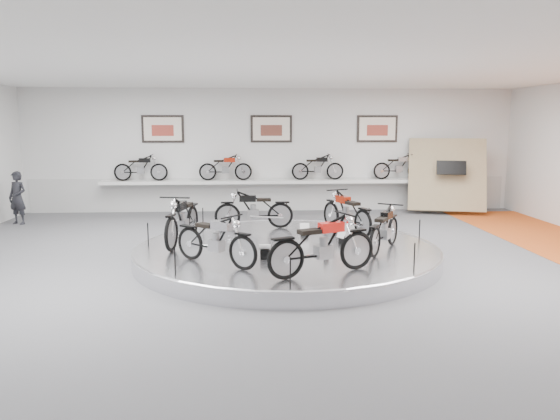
{
  "coord_description": "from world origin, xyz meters",
  "views": [
    {
      "loc": [
        -0.86,
        -10.97,
        2.89
      ],
      "look_at": [
        -0.12,
        0.6,
        1.04
      ],
      "focal_mm": 35.0,
      "sensor_mm": 36.0,
      "label": 1
    }
  ],
  "objects": [
    {
      "name": "shelf_bike_c",
      "position": [
        1.5,
        6.7,
        1.42
      ],
      "size": [
        1.22,
        0.43,
        0.73
      ],
      "primitive_type": null,
      "color": "black",
      "rests_on": "shelf"
    },
    {
      "name": "display_panel",
      "position": [
        5.6,
        6.1,
        1.25
      ],
      "size": [
        2.56,
        1.52,
        2.3
      ],
      "primitive_type": "cube",
      "rotation": [
        -0.35,
        0.0,
        -0.26
      ],
      "color": "#9A8762",
      "rests_on": "floor"
    },
    {
      "name": "shelf_bike_b",
      "position": [
        -1.5,
        6.7,
        1.42
      ],
      "size": [
        1.22,
        0.43,
        0.73
      ],
      "primitive_type": null,
      "color": "maroon",
      "rests_on": "shelf"
    },
    {
      "name": "visitor",
      "position": [
        -7.4,
        4.98,
        0.76
      ],
      "size": [
        0.65,
        0.54,
        1.53
      ],
      "primitive_type": "imported",
      "rotation": [
        0.0,
        0.0,
        -0.37
      ],
      "color": "black",
      "rests_on": "floor"
    },
    {
      "name": "floor",
      "position": [
        0.0,
        0.0,
        0.0
      ],
      "size": [
        16.0,
        16.0,
        0.0
      ],
      "primitive_type": "plane",
      "color": "#525254",
      "rests_on": "ground"
    },
    {
      "name": "bike_d",
      "position": [
        -1.42,
        -1.14,
        0.78
      ],
      "size": [
        1.64,
        1.49,
        0.97
      ],
      "primitive_type": null,
      "rotation": [
        0.0,
        0.0,
        5.59
      ],
      "color": "#A0A0A4",
      "rests_on": "display_platform"
    },
    {
      "name": "shelf_bike_a",
      "position": [
        -4.2,
        6.7,
        1.42
      ],
      "size": [
        1.22,
        0.43,
        0.73
      ],
      "primitive_type": null,
      "color": "black",
      "rests_on": "shelf"
    },
    {
      "name": "bike_c",
      "position": [
        -2.22,
        0.7,
        0.85
      ],
      "size": [
        1.01,
        1.95,
        1.09
      ],
      "primitive_type": null,
      "rotation": [
        0.0,
        0.0,
        4.52
      ],
      "color": "black",
      "rests_on": "display_platform"
    },
    {
      "name": "platform_rim",
      "position": [
        0.0,
        0.3,
        0.27
      ],
      "size": [
        6.4,
        6.4,
        0.1
      ],
      "primitive_type": "torus",
      "color": "#B2B2BA",
      "rests_on": "display_platform"
    },
    {
      "name": "dado_band",
      "position": [
        0.0,
        6.98,
        0.55
      ],
      "size": [
        15.68,
        0.04,
        1.1
      ],
      "primitive_type": "cube",
      "color": "#BCBCBA",
      "rests_on": "floor"
    },
    {
      "name": "shelf",
      "position": [
        0.0,
        6.7,
        1.0
      ],
      "size": [
        11.0,
        0.55,
        0.1
      ],
      "primitive_type": "cube",
      "color": "silver",
      "rests_on": "wall_back"
    },
    {
      "name": "shelf_bike_d",
      "position": [
        4.2,
        6.7,
        1.42
      ],
      "size": [
        1.22,
        0.43,
        0.73
      ],
      "primitive_type": null,
      "color": "#A0A0A4",
      "rests_on": "shelf"
    },
    {
      "name": "bike_b",
      "position": [
        -0.66,
        2.34,
        0.78
      ],
      "size": [
        1.66,
        0.61,
        0.97
      ],
      "primitive_type": null,
      "rotation": [
        0.0,
        0.0,
        3.16
      ],
      "color": "black",
      "rests_on": "display_platform"
    },
    {
      "name": "poster_center",
      "position": [
        0.0,
        6.96,
        2.7
      ],
      "size": [
        1.35,
        0.06,
        0.88
      ],
      "primitive_type": "cube",
      "color": "#F2E3CF",
      "rests_on": "wall_back"
    },
    {
      "name": "ceiling",
      "position": [
        0.0,
        0.0,
        4.0
      ],
      "size": [
        16.0,
        16.0,
        0.0
      ],
      "primitive_type": "plane",
      "rotation": [
        3.14,
        0.0,
        0.0
      ],
      "color": "white",
      "rests_on": "wall_back"
    },
    {
      "name": "display_platform",
      "position": [
        0.0,
        0.3,
        0.15
      ],
      "size": [
        6.4,
        6.4,
        0.3
      ],
      "primitive_type": "cylinder",
      "color": "silver",
      "rests_on": "floor"
    },
    {
      "name": "wall_front",
      "position": [
        0.0,
        -7.0,
        2.0
      ],
      "size": [
        16.0,
        0.0,
        16.0
      ],
      "primitive_type": "plane",
      "rotation": [
        -1.57,
        0.0,
        0.0
      ],
      "color": "silver",
      "rests_on": "floor"
    },
    {
      "name": "bike_f",
      "position": [
        1.95,
        -0.25,
        0.77
      ],
      "size": [
        1.29,
        1.65,
        0.93
      ],
      "primitive_type": null,
      "rotation": [
        0.0,
        0.0,
        7.32
      ],
      "color": "black",
      "rests_on": "display_platform"
    },
    {
      "name": "bike_a",
      "position": [
        1.52,
        1.64,
        0.8
      ],
      "size": [
        1.22,
        1.81,
        1.01
      ],
      "primitive_type": null,
      "rotation": [
        0.0,
        0.0,
        1.97
      ],
      "color": "maroon",
      "rests_on": "display_platform"
    },
    {
      "name": "poster_left",
      "position": [
        -3.5,
        6.96,
        2.7
      ],
      "size": [
        1.35,
        0.06,
        0.88
      ],
      "primitive_type": "cube",
      "color": "#F2E3CF",
      "rests_on": "wall_back"
    },
    {
      "name": "wall_back",
      "position": [
        0.0,
        7.0,
        2.0
      ],
      "size": [
        16.0,
        0.0,
        16.0
      ],
      "primitive_type": "plane",
      "rotation": [
        1.57,
        0.0,
        0.0
      ],
      "color": "silver",
      "rests_on": "floor"
    },
    {
      "name": "bike_e",
      "position": [
        0.45,
        -1.91,
        0.83
      ],
      "size": [
        1.89,
        1.28,
        1.05
      ],
      "primitive_type": null,
      "rotation": [
        0.0,
        0.0,
        6.69
      ],
      "color": "red",
      "rests_on": "display_platform"
    },
    {
      "name": "poster_right",
      "position": [
        3.5,
        6.96,
        2.7
      ],
      "size": [
        1.35,
        0.06,
        0.88
      ],
      "primitive_type": "cube",
      "color": "#F2E3CF",
      "rests_on": "wall_back"
    }
  ]
}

